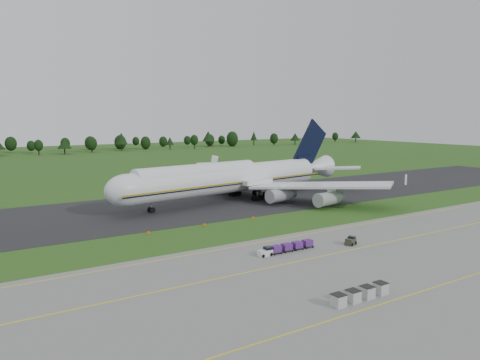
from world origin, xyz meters
TOP-DOWN VIEW (x-y plane):
  - ground at (0.00, 0.00)m, footprint 600.00×600.00m
  - apron at (0.00, -34.00)m, footprint 300.00×52.00m
  - taxiway at (0.00, 28.00)m, footprint 300.00×40.00m
  - apron_markings at (0.00, -26.98)m, footprint 300.00×30.20m
  - tree_line at (-9.05, 220.97)m, footprint 527.42×24.01m
  - aircraft at (18.34, 28.38)m, footprint 76.13×73.10m
  - baggage_train at (0.31, -16.97)m, footprint 10.79×1.38m
  - utility_cart at (12.40, -19.68)m, footprint 2.32×1.82m
  - uld_row at (-4.68, -37.77)m, footprint 8.70×1.50m
  - edge_markers at (-2.21, 6.10)m, footprint 24.32×0.30m

SIDE VIEW (x-z plane):
  - ground at x=0.00m, z-range 0.00..0.00m
  - apron at x=0.00m, z-range 0.00..0.06m
  - taxiway at x=0.00m, z-range 0.00..0.08m
  - apron_markings at x=0.00m, z-range 0.06..0.07m
  - edge_markers at x=-2.21m, z-range -0.03..0.57m
  - utility_cart at x=12.40m, z-range 0.05..1.17m
  - baggage_train at x=0.31m, z-range 0.10..1.42m
  - uld_row at x=-4.68m, z-range 0.06..1.55m
  - aircraft at x=18.34m, z-range -4.57..16.73m
  - tree_line at x=-9.05m, z-range 0.30..12.27m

